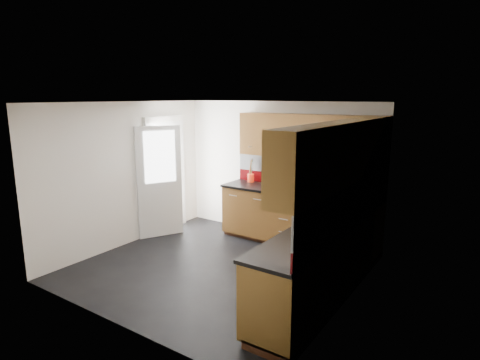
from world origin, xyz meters
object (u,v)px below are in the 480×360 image
Objects in this scene: utensil_pot at (251,177)px; gas_hob at (292,190)px; food_processor at (342,203)px; toaster at (321,188)px.

gas_hob is at bearing -12.65° from utensil_pot.
utensil_pot reaches higher than gas_hob.
food_processor is at bearing -24.28° from utensil_pot.
food_processor reaches higher than gas_hob.
food_processor is at bearing -32.69° from gas_hob.
toaster is at bearing 13.88° from gas_hob.
gas_hob is 2.16× the size of food_processor.
toaster is 0.88× the size of food_processor.
food_processor is at bearing -51.76° from toaster.
toaster is (0.46, 0.11, 0.07)m from gas_hob.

